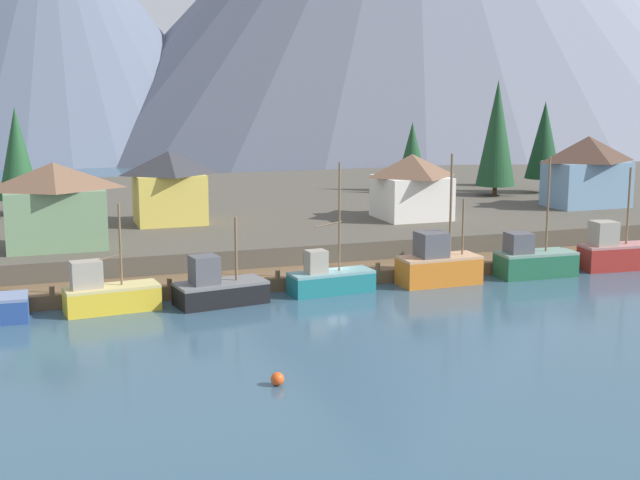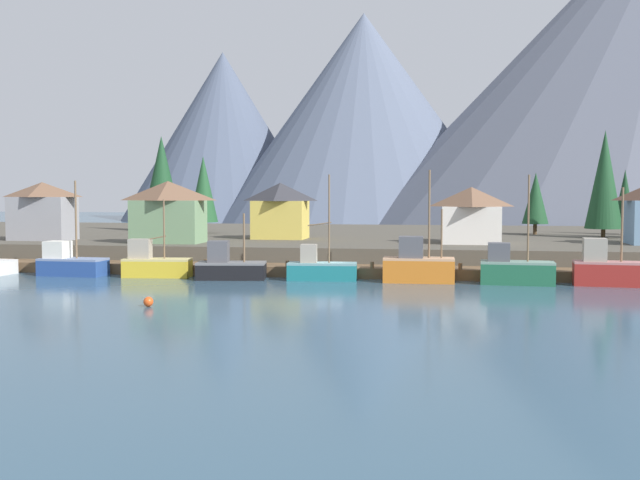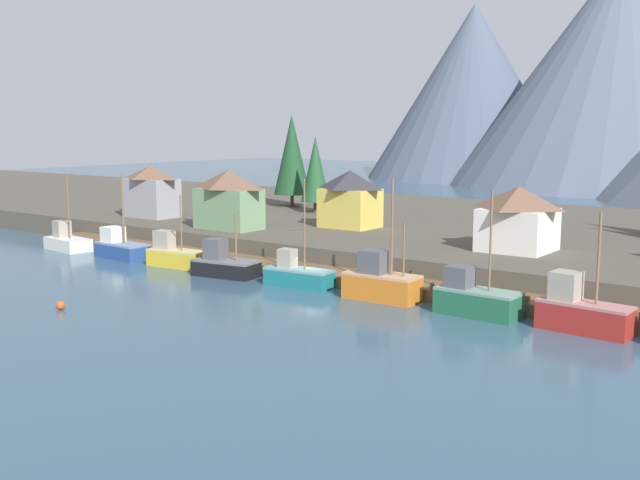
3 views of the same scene
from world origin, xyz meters
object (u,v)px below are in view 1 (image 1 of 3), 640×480
Objects in this scene: fishing_boat_yellow at (108,294)px; fishing_boat_green at (533,261)px; house_yellow at (169,187)px; conifer_mid_right at (544,140)px; fishing_boat_orange at (438,265)px; house_blue at (587,171)px; conifer_near_left at (497,133)px; fishing_boat_black at (218,289)px; conifer_near_right at (17,154)px; channel_buoy at (277,379)px; conifer_back_left at (412,151)px; conifer_mid_left at (491,146)px; fishing_boat_red at (615,252)px; house_green at (55,205)px; house_white at (412,186)px; fishing_boat_teal at (330,279)px.

fishing_boat_yellow is 33.08m from fishing_boat_green.
house_yellow is 45.34m from conifer_mid_right.
fishing_boat_orange is 31.08m from house_blue.
house_blue is at bearing -67.78° from conifer_near_left.
house_blue is (42.67, 17.74, 5.10)m from fishing_boat_black.
channel_buoy is (11.99, -48.16, -8.08)m from conifer_near_right.
channel_buoy is at bearing -136.66° from fishing_boat_orange.
channel_buoy is (-31.75, -52.53, -6.87)m from conifer_back_left.
conifer_near_right is at bearing 94.23° from fishing_boat_yellow.
fishing_boat_black is at bearing -176.58° from fishing_boat_green.
conifer_near_left is 1.52× the size of conifer_mid_left.
conifer_near_right is (-12.73, 30.90, 7.32)m from fishing_boat_black.
fishing_boat_red is at bearing -99.79° from conifer_near_left.
conifer_mid_right is (44.51, 8.22, 2.69)m from house_yellow.
conifer_back_left reaches higher than fishing_boat_orange.
house_yellow is 0.85× the size of house_green.
conifer_near_right is 14.84× the size of channel_buoy.
conifer_mid_right reaches higher than house_white.
house_yellow is at bearing 169.07° from house_white.
fishing_boat_teal is at bearing -175.86° from fishing_boat_red.
house_white is at bearing 8.99° from house_green.
conifer_near_left reaches higher than house_yellow.
conifer_mid_right is at bearing 79.80° from house_blue.
house_green is at bearing -82.61° from conifer_near_right.
fishing_boat_black is at bearing 87.55° from channel_buoy.
fishing_boat_orange is 1.17× the size of conifer_mid_left.
conifer_near_left is at bearing 19.63° from house_green.
fishing_boat_red is 1.08× the size of house_green.
house_yellow is (-42.50, 2.93, -0.32)m from house_blue.
fishing_boat_black is 34.21m from conifer_near_right.
conifer_near_left is 6.50m from conifer_mid_right.
house_white is 22.51m from house_yellow.
conifer_near_right is at bearing -173.59° from conifer_mid_left.
house_yellow is (-25.46, 20.15, 4.61)m from fishing_boat_green.
fishing_boat_green is 31.82m from conifer_near_left.
house_blue reaches higher than fishing_boat_yellow.
fishing_boat_yellow is 10.47× the size of channel_buoy.
house_blue is 0.78× the size of conifer_mid_right.
conifer_mid_left reaches higher than fishing_boat_black.
conifer_mid_left is (49.91, 36.61, 6.17)m from fishing_boat_yellow.
fishing_boat_teal is 1.45× the size of house_yellow.
fishing_boat_yellow is 34.00m from house_white.
fishing_boat_black is 9.46× the size of channel_buoy.
fishing_boat_yellow is at bearing 178.69° from fishing_boat_orange.
fishing_boat_red is at bearing -54.67° from house_white.
house_green is (-10.35, -9.41, 0.05)m from house_yellow.
house_green is 11.18× the size of channel_buoy.
fishing_boat_green is (17.18, -0.06, 0.24)m from fishing_boat_teal.
conifer_mid_left is at bearing 41.95° from fishing_boat_teal.
house_blue is 20.45m from house_white.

